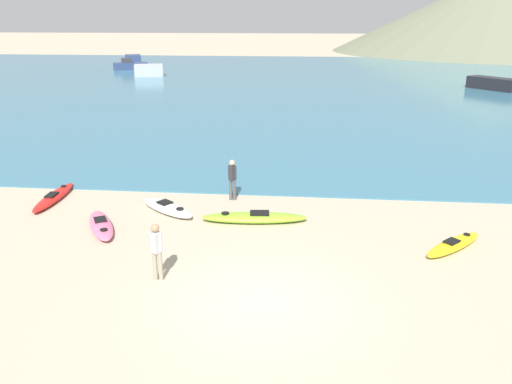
{
  "coord_description": "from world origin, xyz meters",
  "views": [
    {
      "loc": [
        0.87,
        -10.48,
        6.54
      ],
      "look_at": [
        -0.81,
        6.54,
        0.5
      ],
      "focal_mm": 35.0,
      "sensor_mm": 36.0,
      "label": 1
    }
  ],
  "objects_px": {
    "kayak_on_sand_3": "(101,225)",
    "moored_boat_2": "(149,70)",
    "moored_boat_3": "(130,65)",
    "person_near_waterline": "(232,177)",
    "kayak_on_sand_4": "(167,208)",
    "moored_boat_1": "(493,84)",
    "person_near_foreground": "(157,248)",
    "kayak_on_sand_2": "(254,218)",
    "moored_boat_0": "(133,59)",
    "kayak_on_sand_1": "(54,197)",
    "kayak_on_sand_5": "(453,244)"
  },
  "relations": [
    {
      "from": "kayak_on_sand_3",
      "to": "moored_boat_2",
      "type": "height_order",
      "value": "moored_boat_2"
    },
    {
      "from": "moored_boat_3",
      "to": "person_near_waterline",
      "type": "bearing_deg",
      "value": -66.73
    },
    {
      "from": "kayak_on_sand_4",
      "to": "moored_boat_1",
      "type": "height_order",
      "value": "moored_boat_1"
    },
    {
      "from": "moored_boat_2",
      "to": "person_near_foreground",
      "type": "bearing_deg",
      "value": -72.66
    },
    {
      "from": "kayak_on_sand_2",
      "to": "kayak_on_sand_3",
      "type": "xyz_separation_m",
      "value": [
        -4.9,
        -1.08,
        -0.02
      ]
    },
    {
      "from": "kayak_on_sand_3",
      "to": "kayak_on_sand_4",
      "type": "height_order",
      "value": "kayak_on_sand_4"
    },
    {
      "from": "moored_boat_0",
      "to": "person_near_waterline",
      "type": "bearing_deg",
      "value": -67.8
    },
    {
      "from": "kayak_on_sand_1",
      "to": "moored_boat_3",
      "type": "height_order",
      "value": "moored_boat_3"
    },
    {
      "from": "moored_boat_1",
      "to": "moored_boat_2",
      "type": "xyz_separation_m",
      "value": [
        -35.28,
        7.59,
        0.11
      ]
    },
    {
      "from": "moored_boat_0",
      "to": "moored_boat_1",
      "type": "height_order",
      "value": "moored_boat_0"
    },
    {
      "from": "kayak_on_sand_1",
      "to": "kayak_on_sand_5",
      "type": "bearing_deg",
      "value": -11.39
    },
    {
      "from": "kayak_on_sand_1",
      "to": "kayak_on_sand_4",
      "type": "xyz_separation_m",
      "value": [
        4.56,
        -0.74,
        0.02
      ]
    },
    {
      "from": "person_near_waterline",
      "to": "moored_boat_1",
      "type": "relative_size",
      "value": 0.34
    },
    {
      "from": "kayak_on_sand_2",
      "to": "moored_boat_1",
      "type": "distance_m",
      "value": 38.71
    },
    {
      "from": "kayak_on_sand_2",
      "to": "kayak_on_sand_4",
      "type": "distance_m",
      "value": 3.21
    },
    {
      "from": "moored_boat_3",
      "to": "moored_boat_2",
      "type": "bearing_deg",
      "value": -56.82
    },
    {
      "from": "kayak_on_sand_2",
      "to": "person_near_waterline",
      "type": "relative_size",
      "value": 2.31
    },
    {
      "from": "kayak_on_sand_3",
      "to": "person_near_waterline",
      "type": "relative_size",
      "value": 1.68
    },
    {
      "from": "person_near_waterline",
      "to": "moored_boat_2",
      "type": "distance_m",
      "value": 42.16
    },
    {
      "from": "kayak_on_sand_3",
      "to": "moored_boat_2",
      "type": "xyz_separation_m",
      "value": [
        -11.41,
        42.42,
        0.58
      ]
    },
    {
      "from": "kayak_on_sand_1",
      "to": "moored_boat_1",
      "type": "height_order",
      "value": "moored_boat_1"
    },
    {
      "from": "person_near_foreground",
      "to": "moored_boat_2",
      "type": "height_order",
      "value": "person_near_foreground"
    },
    {
      "from": "kayak_on_sand_2",
      "to": "person_near_foreground",
      "type": "relative_size",
      "value": 2.26
    },
    {
      "from": "kayak_on_sand_1",
      "to": "kayak_on_sand_5",
      "type": "height_order",
      "value": "kayak_on_sand_1"
    },
    {
      "from": "kayak_on_sand_3",
      "to": "kayak_on_sand_5",
      "type": "relative_size",
      "value": 1.16
    },
    {
      "from": "moored_boat_0",
      "to": "moored_boat_2",
      "type": "bearing_deg",
      "value": -65.53
    },
    {
      "from": "kayak_on_sand_4",
      "to": "moored_boat_1",
      "type": "bearing_deg",
      "value": 56.27
    },
    {
      "from": "kayak_on_sand_2",
      "to": "kayak_on_sand_4",
      "type": "height_order",
      "value": "kayak_on_sand_4"
    },
    {
      "from": "moored_boat_0",
      "to": "moored_boat_1",
      "type": "xyz_separation_m",
      "value": [
        42.62,
        -23.71,
        -0.04
      ]
    },
    {
      "from": "kayak_on_sand_1",
      "to": "kayak_on_sand_2",
      "type": "bearing_deg",
      "value": -9.89
    },
    {
      "from": "kayak_on_sand_3",
      "to": "moored_boat_3",
      "type": "height_order",
      "value": "moored_boat_3"
    },
    {
      "from": "kayak_on_sand_2",
      "to": "moored_boat_2",
      "type": "xyz_separation_m",
      "value": [
        -16.31,
        41.34,
        0.56
      ]
    },
    {
      "from": "moored_boat_2",
      "to": "kayak_on_sand_2",
      "type": "bearing_deg",
      "value": -68.47
    },
    {
      "from": "kayak_on_sand_1",
      "to": "moored_boat_2",
      "type": "relative_size",
      "value": 0.92
    },
    {
      "from": "person_near_waterline",
      "to": "moored_boat_0",
      "type": "height_order",
      "value": "person_near_waterline"
    },
    {
      "from": "kayak_on_sand_2",
      "to": "moored_boat_2",
      "type": "height_order",
      "value": "moored_boat_2"
    },
    {
      "from": "person_near_waterline",
      "to": "moored_boat_1",
      "type": "distance_m",
      "value": 37.49
    },
    {
      "from": "moored_boat_2",
      "to": "moored_boat_3",
      "type": "height_order",
      "value": "moored_boat_3"
    },
    {
      "from": "kayak_on_sand_1",
      "to": "moored_boat_0",
      "type": "distance_m",
      "value": 58.32
    },
    {
      "from": "kayak_on_sand_4",
      "to": "moored_boat_3",
      "type": "bearing_deg",
      "value": 110.45
    },
    {
      "from": "kayak_on_sand_1",
      "to": "kayak_on_sand_2",
      "type": "xyz_separation_m",
      "value": [
        7.72,
        -1.35,
        0.02
      ]
    },
    {
      "from": "kayak_on_sand_1",
      "to": "moored_boat_1",
      "type": "xyz_separation_m",
      "value": [
        26.69,
        32.4,
        0.48
      ]
    },
    {
      "from": "moored_boat_2",
      "to": "kayak_on_sand_4",
      "type": "bearing_deg",
      "value": -72.1
    },
    {
      "from": "kayak_on_sand_4",
      "to": "moored_boat_2",
      "type": "distance_m",
      "value": 42.81
    },
    {
      "from": "kayak_on_sand_3",
      "to": "moored_boat_3",
      "type": "xyz_separation_m",
      "value": [
        -16.14,
        49.66,
        0.43
      ]
    },
    {
      "from": "kayak_on_sand_4",
      "to": "person_near_waterline",
      "type": "distance_m",
      "value": 2.67
    },
    {
      "from": "kayak_on_sand_3",
      "to": "moored_boat_1",
      "type": "distance_m",
      "value": 42.23
    },
    {
      "from": "kayak_on_sand_5",
      "to": "moored_boat_0",
      "type": "relative_size",
      "value": 0.6
    },
    {
      "from": "person_near_foreground",
      "to": "moored_boat_1",
      "type": "relative_size",
      "value": 0.35
    },
    {
      "from": "kayak_on_sand_3",
      "to": "kayak_on_sand_5",
      "type": "xyz_separation_m",
      "value": [
        11.02,
        -0.36,
        -0.01
      ]
    }
  ]
}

